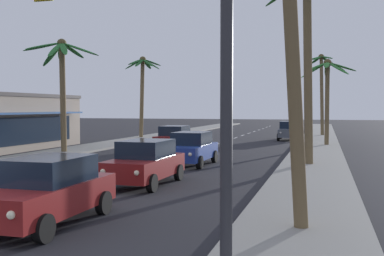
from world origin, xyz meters
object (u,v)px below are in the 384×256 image
traffic_signal_mast (44,2)px  sedan_third_in_queue (145,162)px  sedan_parked_nearest_kerb (289,131)px  palm_right_third (327,80)px  sedan_lead_at_stop_bar (47,190)px  sedan_oncoming_far (175,138)px  sedan_fifth_in_queue (191,148)px  palm_right_farthest (321,79)px  palm_left_second (62,68)px  palm_left_third (142,79)px  palm_right_second (307,37)px

traffic_signal_mast → sedan_third_in_queue: traffic_signal_mast is taller
sedan_parked_nearest_kerb → palm_right_third: size_ratio=0.68×
sedan_lead_at_stop_bar → sedan_oncoming_far: size_ratio=1.00×
sedan_fifth_in_queue → palm_right_third: 15.83m
sedan_fifth_in_queue → palm_right_farthest: 27.68m
palm_left_second → palm_left_third: 14.97m
palm_right_second → palm_right_farthest: size_ratio=1.15×
palm_right_third → traffic_signal_mast: bearing=-100.7°
palm_left_third → sedan_parked_nearest_kerb: bearing=7.6°
sedan_lead_at_stop_bar → sedan_third_in_queue: 6.36m
palm_right_third → palm_right_second: bearing=-94.5°
sedan_third_in_queue → sedan_oncoming_far: same height
sedan_oncoming_far → palm_right_second: size_ratio=0.46×
sedan_lead_at_stop_bar → palm_right_third: (6.80, 26.47, 4.13)m
sedan_lead_at_stop_bar → palm_right_second: (5.79, 13.70, 5.54)m
palm_right_farthest → palm_right_second: bearing=-91.1°
sedan_fifth_in_queue → palm_left_second: bearing=160.3°
sedan_oncoming_far → sedan_parked_nearest_kerb: same height
sedan_fifth_in_queue → palm_right_third: palm_right_third is taller
sedan_lead_at_stop_bar → palm_left_third: size_ratio=0.58×
traffic_signal_mast → palm_right_third: size_ratio=1.71×
sedan_oncoming_far → palm_left_second: bearing=-145.4°
palm_right_second → sedan_fifth_in_queue: bearing=-170.1°
sedan_lead_at_stop_bar → sedan_oncoming_far: 20.55m
sedan_fifth_in_queue → palm_right_second: bearing=9.9°
sedan_oncoming_far → palm_right_second: 12.44m
palm_right_farthest → sedan_parked_nearest_kerb: bearing=-112.9°
traffic_signal_mast → palm_right_third: traffic_signal_mast is taller
sedan_lead_at_stop_bar → palm_left_third: bearing=107.6°
sedan_lead_at_stop_bar → sedan_third_in_queue: (0.13, 6.36, 0.00)m
palm_right_third → palm_right_farthest: size_ratio=0.79×
sedan_fifth_in_queue → palm_left_third: size_ratio=0.58×
palm_left_second → palm_right_third: (16.10, 10.38, -0.42)m
traffic_signal_mast → palm_right_farthest: palm_right_farthest is taller
palm_right_second → palm_right_farthest: (0.51, 25.53, -0.54)m
sedan_fifth_in_queue → palm_right_farthest: (6.17, 26.52, 4.99)m
sedan_fifth_in_queue → sedan_parked_nearest_kerb: same height
sedan_oncoming_far → palm_right_farthest: bearing=63.4°
palm_left_second → palm_right_third: size_ratio=1.11×
palm_right_second → sedan_lead_at_stop_bar: bearing=-112.9°
sedan_lead_at_stop_bar → sedan_fifth_in_queue: same height
traffic_signal_mast → sedan_parked_nearest_kerb: size_ratio=2.51×
sedan_third_in_queue → palm_left_third: size_ratio=0.58×
sedan_third_in_queue → palm_right_second: bearing=52.4°
sedan_fifth_in_queue → palm_right_second: 7.98m
sedan_oncoming_far → palm_right_farthest: (9.48, 18.93, 4.99)m
palm_left_third → sedan_fifth_in_queue: bearing=-61.4°
palm_left_second → sedan_lead_at_stop_bar: bearing=-60.0°
sedan_fifth_in_queue → palm_right_third: bearing=64.1°
palm_right_third → palm_right_farthest: (-0.50, 12.77, 0.87)m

